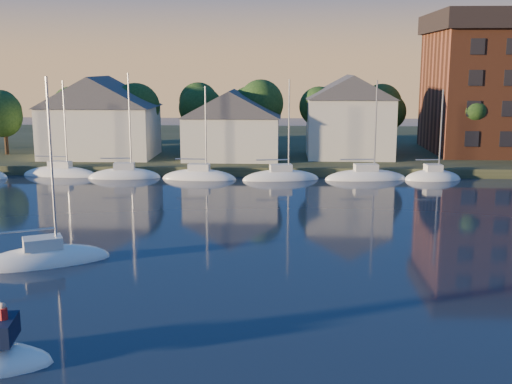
# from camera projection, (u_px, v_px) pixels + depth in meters

# --- Properties ---
(shoreline_land) EXTENTS (160.00, 50.00, 2.00)m
(shoreline_land) POSITION_uv_depth(u_px,v_px,m) (283.00, 148.00, 93.86)
(shoreline_land) COLOR #2F3720
(shoreline_land) RESTS_ON ground
(wooden_dock) EXTENTS (120.00, 3.00, 1.00)m
(wooden_dock) POSITION_uv_depth(u_px,v_px,m) (282.00, 174.00, 71.32)
(wooden_dock) COLOR brown
(wooden_dock) RESTS_ON ground
(clubhouse_west) EXTENTS (13.65, 9.45, 9.64)m
(clubhouse_west) POSITION_uv_depth(u_px,v_px,m) (100.00, 116.00, 77.02)
(clubhouse_west) COLOR beige
(clubhouse_west) RESTS_ON shoreline_land
(clubhouse_centre) EXTENTS (11.55, 8.40, 8.08)m
(clubhouse_centre) POSITION_uv_depth(u_px,v_px,m) (232.00, 124.00, 75.49)
(clubhouse_centre) COLOR beige
(clubhouse_centre) RESTS_ON shoreline_land
(clubhouse_east) EXTENTS (10.50, 8.40, 9.80)m
(clubhouse_east) POSITION_uv_depth(u_px,v_px,m) (350.00, 116.00, 76.67)
(clubhouse_east) COLOR beige
(clubhouse_east) RESTS_ON shoreline_land
(tree_line) EXTENTS (93.40, 5.40, 8.90)m
(tree_line) POSITION_uv_depth(u_px,v_px,m) (299.00, 104.00, 80.63)
(tree_line) COLOR #342717
(tree_line) RESTS_ON shoreline_land
(moored_fleet) EXTENTS (63.50, 2.40, 12.05)m
(moored_fleet) POSITION_uv_depth(u_px,v_px,m) (170.00, 177.00, 68.89)
(moored_fleet) COLOR white
(moored_fleet) RESTS_ON ground
(drifting_sailboat_left) EXTENTS (8.34, 5.89, 12.34)m
(drifting_sailboat_left) POSITION_uv_depth(u_px,v_px,m) (44.00, 262.00, 39.08)
(drifting_sailboat_left) COLOR white
(drifting_sailboat_left) RESTS_ON ground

